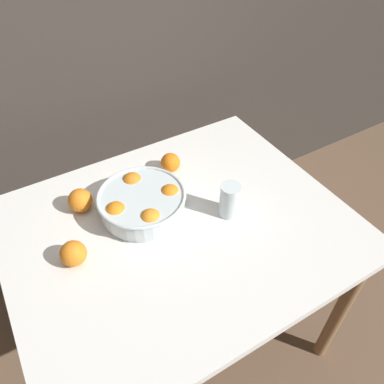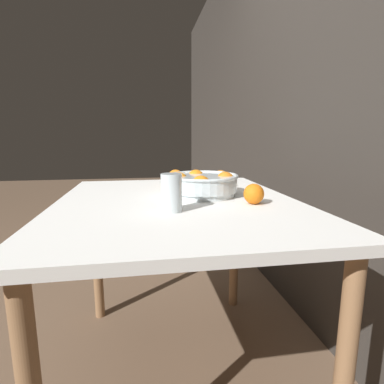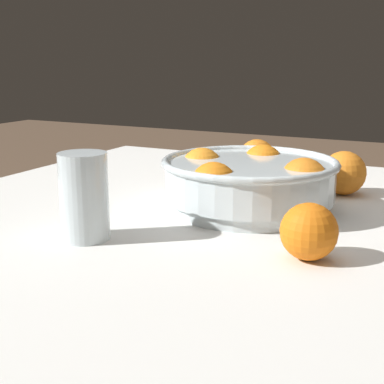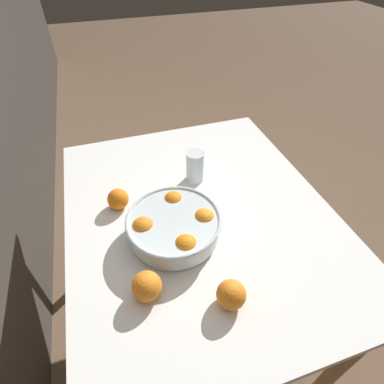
{
  "view_description": "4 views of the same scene",
  "coord_description": "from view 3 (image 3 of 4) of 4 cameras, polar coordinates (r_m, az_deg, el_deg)",
  "views": [
    {
      "loc": [
        -0.37,
        -0.71,
        1.65
      ],
      "look_at": [
        0.08,
        0.06,
        0.8
      ],
      "focal_mm": 35.0,
      "sensor_mm": 36.0,
      "label": 1
    },
    {
      "loc": [
        1.09,
        -0.12,
        0.98
      ],
      "look_at": [
        0.04,
        0.05,
        0.78
      ],
      "focal_mm": 28.0,
      "sensor_mm": 36.0,
      "label": 2
    },
    {
      "loc": [
        0.73,
        0.41,
        0.99
      ],
      "look_at": [
        0.02,
        0.05,
        0.79
      ],
      "focal_mm": 50.0,
      "sensor_mm": 36.0,
      "label": 3
    },
    {
      "loc": [
        -0.66,
        0.24,
        1.49
      ],
      "look_at": [
        0.06,
        0.01,
        0.78
      ],
      "focal_mm": 28.0,
      "sensor_mm": 36.0,
      "label": 4
    }
  ],
  "objects": [
    {
      "name": "juice_glass",
      "position": [
        0.74,
        -11.41,
        -0.77
      ],
      "size": [
        0.07,
        0.07,
        0.12
      ],
      "color": "#F4A314",
      "rests_on": "dining_table"
    },
    {
      "name": "fruit_bowl",
      "position": [
        0.88,
        6.05,
        1.22
      ],
      "size": [
        0.29,
        0.29,
        0.09
      ],
      "color": "silver",
      "rests_on": "dining_table"
    },
    {
      "name": "orange_loose_front",
      "position": [
        1.01,
        15.89,
        1.97
      ],
      "size": [
        0.08,
        0.08,
        0.08
      ],
      "primitive_type": "sphere",
      "color": "orange",
      "rests_on": "dining_table"
    },
    {
      "name": "orange_loose_near_bowl",
      "position": [
        0.67,
        12.36,
        -4.15
      ],
      "size": [
        0.07,
        0.07,
        0.07
      ],
      "primitive_type": "sphere",
      "color": "orange",
      "rests_on": "dining_table"
    },
    {
      "name": "dining_table",
      "position": [
        0.9,
        -2.41,
        -7.62
      ],
      "size": [
        1.08,
        0.88,
        0.74
      ],
      "color": "white",
      "rests_on": "ground_plane"
    },
    {
      "name": "orange_loose_aside",
      "position": [
        1.14,
        6.94,
        3.69
      ],
      "size": [
        0.08,
        0.08,
        0.08
      ],
      "primitive_type": "sphere",
      "color": "orange",
      "rests_on": "dining_table"
    }
  ]
}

